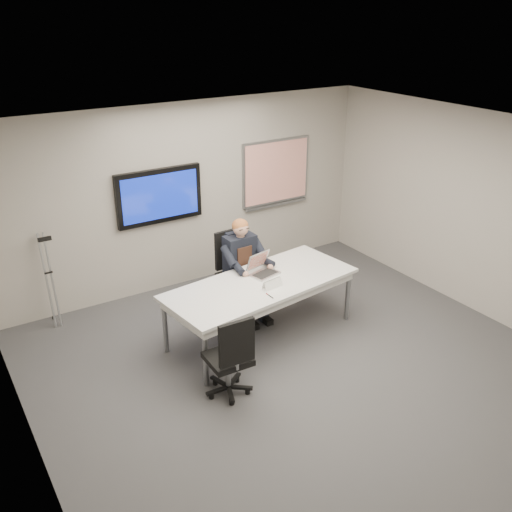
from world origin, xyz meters
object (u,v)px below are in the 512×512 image
office_chair_far (237,285)px  seated_person (247,279)px  conference_table (261,288)px  office_chair_near (230,371)px  laptop (262,268)px

office_chair_far → seated_person: seated_person is taller
conference_table → office_chair_near: office_chair_near is taller
laptop → office_chair_far: bearing=80.5°
conference_table → office_chair_far: size_ratio=2.32×
office_chair_near → seated_person: (1.09, 1.44, 0.24)m
office_chair_far → office_chair_near: bearing=-125.9°
laptop → seated_person: bearing=83.5°
seated_person → conference_table: bearing=-102.9°
office_chair_far → laptop: bearing=-89.0°
conference_table → laptop: bearing=48.2°
office_chair_near → laptop: (1.13, 1.12, 0.52)m
seated_person → laptop: size_ratio=3.30×
seated_person → laptop: bearing=-83.7°
office_chair_far → laptop: size_ratio=2.70×
conference_table → office_chair_near: 1.38m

